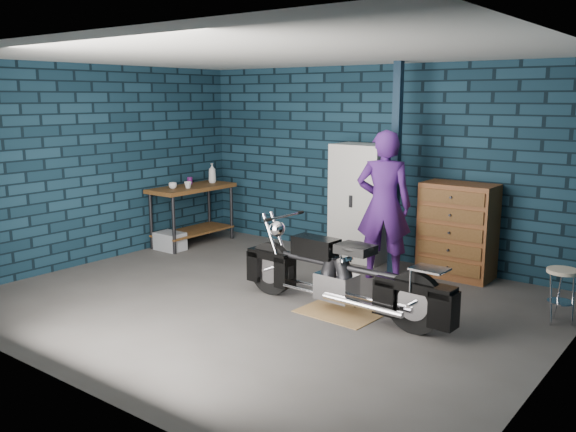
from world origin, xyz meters
name	(u,v)px	position (x,y,z in m)	size (l,w,h in m)	color
ground	(266,302)	(0.00, 0.00, 0.00)	(6.00, 6.00, 0.00)	#4A4745
room_walls	(296,129)	(0.00, 0.55, 1.90)	(6.02, 5.01, 2.71)	black
support_post	(395,170)	(0.55, 1.95, 1.35)	(0.10, 0.10, 2.70)	#102234
workbench	(193,215)	(-2.68, 1.47, 0.46)	(0.60, 1.40, 0.91)	brown
drip_mat	(340,312)	(0.84, 0.22, 0.00)	(0.84, 0.63, 0.01)	olive
motorcycle	(341,269)	(0.84, 0.22, 0.48)	(2.20, 0.60, 0.97)	black
person	(384,205)	(0.57, 1.63, 0.94)	(0.68, 0.45, 1.87)	#4C1F77
storage_bin	(170,241)	(-2.66, 0.97, 0.13)	(0.43, 0.31, 0.27)	#919499
locker	(361,203)	(-0.11, 2.23, 0.81)	(0.76, 0.54, 1.63)	silver
tool_chest	(457,231)	(1.30, 2.23, 0.60)	(0.90, 0.50, 1.20)	brown
shop_stool	(561,296)	(2.78, 1.30, 0.28)	(0.31, 0.31, 0.57)	#C3B093
cup_a	(173,186)	(-2.70, 1.10, 0.96)	(0.12, 0.12, 0.10)	#C3B093
cup_b	(188,185)	(-2.56, 1.28, 0.96)	(0.11, 0.11, 0.10)	#C3B093
mug_purple	(190,181)	(-2.86, 1.60, 0.97)	(0.08, 0.08, 0.11)	#631A69
bottle	(212,173)	(-2.69, 1.94, 1.07)	(0.12, 0.12, 0.31)	#919499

